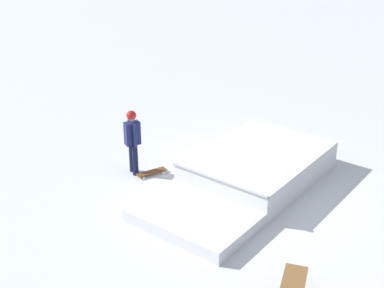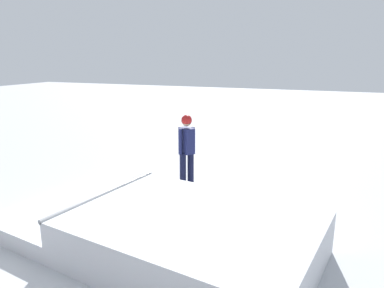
% 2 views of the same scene
% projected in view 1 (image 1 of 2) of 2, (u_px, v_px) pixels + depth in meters
% --- Properties ---
extents(ground_plane, '(60.00, 60.00, 0.00)m').
position_uv_depth(ground_plane, '(246.00, 194.00, 12.75)').
color(ground_plane, '#B7BABF').
extents(skate_ramp, '(5.74, 3.42, 0.74)m').
position_uv_depth(skate_ramp, '(249.00, 173.00, 13.03)').
color(skate_ramp, silver).
rests_on(skate_ramp, ground).
extents(skater, '(0.44, 0.39, 1.73)m').
position_uv_depth(skater, '(133.00, 137.00, 13.30)').
color(skater, black).
rests_on(skater, ground).
extents(skateboard, '(0.80, 0.57, 0.09)m').
position_uv_depth(skateboard, '(152.00, 172.00, 13.59)').
color(skateboard, '#593314').
rests_on(skateboard, ground).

